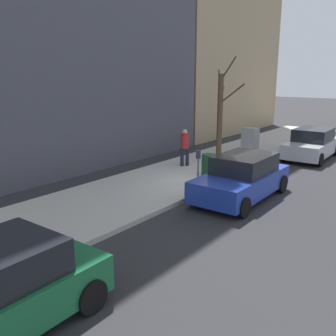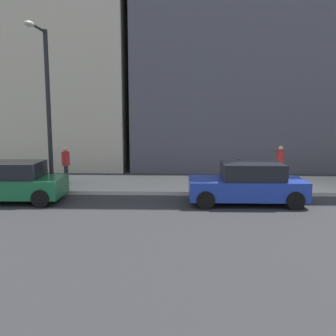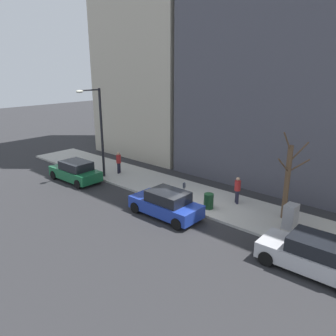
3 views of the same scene
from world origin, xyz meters
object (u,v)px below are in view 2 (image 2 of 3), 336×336
parked_car_blue (248,184)px  streetlamp (46,96)px  parking_meter (238,170)px  pedestrian_near_meter (280,161)px  parked_car_green (8,182)px  trash_bin (271,178)px  pedestrian_midblock (66,163)px

parked_car_blue → streetlamp: (1.56, 7.95, 3.28)m
parking_meter → pedestrian_near_meter: bearing=-46.2°
parking_meter → streetlamp: (-0.17, 7.84, 3.04)m
parked_car_blue → parking_meter: size_ratio=3.12×
parked_car_blue → parked_car_green: bearing=89.5°
parked_car_green → trash_bin: bearing=-79.4°
parked_car_green → parking_meter: 9.03m
trash_bin → pedestrian_midblock: 9.13m
parked_car_blue → trash_bin: 2.58m
streetlamp → trash_bin: 9.94m
parked_car_green → parked_car_blue: bearing=-91.3°
streetlamp → parked_car_blue: bearing=-101.1°
trash_bin → pedestrian_midblock: bearing=84.3°
trash_bin → parking_meter: bearing=106.9°
streetlamp → pedestrian_midblock: (1.52, -0.24, -2.93)m
parked_car_blue → pedestrian_midblock: pedestrian_midblock is taller
parked_car_blue → parking_meter: parked_car_blue is taller
parked_car_green → trash_bin: 10.57m
pedestrian_midblock → parked_car_green: bearing=-46.7°
pedestrian_near_meter → streetlamp: bearing=58.4°
parked_car_green → parking_meter: size_ratio=3.14×
parking_meter → pedestrian_midblock: size_ratio=0.81×
parked_car_green → parking_meter: (1.70, -8.87, 0.24)m
parked_car_blue → parking_meter: bearing=3.3°
parking_meter → pedestrian_midblock: pedestrian_midblock is taller
parking_meter → pedestrian_near_meter: size_ratio=0.81×
parked_car_blue → streetlamp: size_ratio=0.65×
streetlamp → trash_bin: bearing=-86.2°
trash_bin → streetlamp: bearing=93.8°
parked_car_blue → trash_bin: bearing=-32.4°
trash_bin → pedestrian_near_meter: size_ratio=0.54×
parked_car_blue → pedestrian_midblock: size_ratio=2.54×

